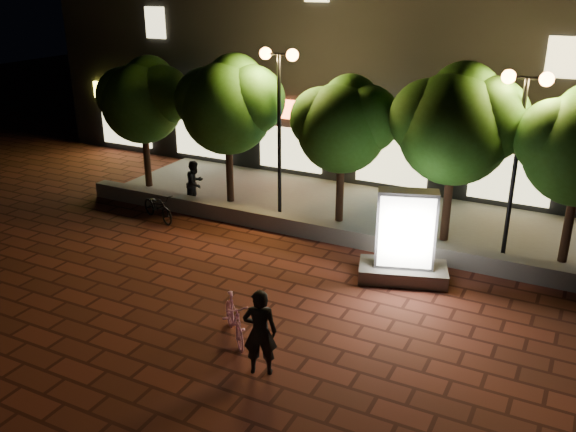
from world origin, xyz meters
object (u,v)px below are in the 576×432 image
Objects in this scene: tree_far_left at (144,98)px; street_lamp_left at (279,90)px; street_lamp_right at (522,117)px; pedestrian at (195,183)px; scooter_pink at (234,319)px; tree_mid at (345,122)px; tree_left at (230,102)px; scooter_parked at (158,207)px; ad_kiosk at (405,244)px; tree_right at (458,121)px; rider at (260,332)px.

street_lamp_left is (5.45, -0.26, 0.74)m from tree_far_left.
street_lamp_right reaches higher than tree_far_left.
scooter_pink is at bearing -137.43° from pedestrian.
street_lamp_left reaches higher than tree_mid.
tree_left is 2.90× the size of scooter_parked.
pedestrian reaches higher than scooter_pink.
tree_right is at bearing 81.65° from ad_kiosk.
tree_far_left is 7.50m from tree_mid.
tree_far_left reaches higher than scooter_pink.
pedestrian is (0.40, 1.50, 0.40)m from scooter_parked.
tree_right is at bearing -124.60° from rider.
scooter_parked is (-10.19, -2.20, -3.45)m from street_lamp_right.
tree_left is at bearing -180.00° from tree_right.
scooter_parked is (-3.19, -2.20, -3.58)m from street_lamp_left.
street_lamp_right is 2.75× the size of rider.
tree_mid is at bearing 176.96° from street_lamp_right.
tree_right is at bearing 0.00° from tree_mid.
tree_mid is 8.48m from rider.
ad_kiosk is at bearing -27.95° from street_lamp_left.
ad_kiosk is 5.27m from rider.
street_lamp_right reaches higher than pedestrian.
tree_left is 0.94× the size of street_lamp_left.
tree_right is at bearing -81.29° from pedestrian.
tree_right is 3.10× the size of scooter_pink.
tree_far_left is 11.15m from scooter_pink.
tree_mid is 5.00m from street_lamp_right.
tree_mid is at bearing -101.24° from rider.
tree_far_left is 0.89× the size of street_lamp_left.
scooter_pink is (8.02, -7.22, -2.80)m from tree_far_left.
tree_far_left is 3.74m from pedestrian.
tree_left reaches higher than ad_kiosk.
scooter_parked is (-5.76, 4.75, -0.05)m from scooter_pink.
tree_left is at bearing 0.00° from tree_far_left.
tree_left is 0.98× the size of street_lamp_right.
street_lamp_left is at bearing -73.95° from pedestrian.
ad_kiosk is at bearing -101.97° from pedestrian.
street_lamp_right is at bearing -9.10° from tree_right.
tree_far_left is at bearing 65.15° from scooter_parked.
street_lamp_right reaches higher than ad_kiosk.
street_lamp_left is 5.28m from scooter_parked.
street_lamp_left is 4.29m from pedestrian.
tree_left is (3.50, 0.00, 0.15)m from tree_far_left.
tree_right is 8.64m from pedestrian.
tree_mid is 0.87× the size of street_lamp_left.
pedestrian is (-7.72, 1.92, -0.12)m from ad_kiosk.
pedestrian reaches higher than scooter_parked.
scooter_pink is 8.25m from pedestrian.
tree_far_left is 12.34m from rider.
street_lamp_right is 3.05× the size of scooter_pink.
tree_right is 8.32m from scooter_pink.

